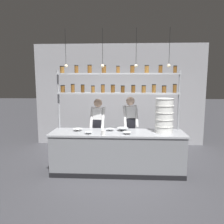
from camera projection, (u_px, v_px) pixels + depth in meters
name	position (u px, v px, depth m)	size (l,w,h in m)	color
ground_plane	(117.00, 172.00, 4.92)	(40.00, 40.00, 0.00)	#3D3D42
back_wall	(119.00, 95.00, 6.91)	(5.33, 0.12, 3.16)	#939399
prep_counter	(117.00, 152.00, 4.85)	(2.93, 0.76, 0.92)	gray
spice_shelf_unit	(118.00, 86.00, 4.97)	(2.82, 0.28, 2.39)	#999BA0
chef_left	(98.00, 127.00, 5.36)	(0.39, 0.32, 1.60)	black
chef_center	(130.00, 125.00, 5.38)	(0.40, 0.32, 1.65)	black
container_stack	(164.00, 116.00, 4.70)	(0.40, 0.40, 0.75)	white
prep_bowl_near_left	(127.00, 133.00, 4.59)	(0.18, 0.18, 0.05)	white
prep_bowl_center_front	(110.00, 130.00, 4.91)	(0.18, 0.18, 0.05)	silver
prep_bowl_center_back	(78.00, 130.00, 4.88)	(0.20, 0.20, 0.06)	white
prep_bowl_near_right	(123.00, 129.00, 4.91)	(0.25, 0.25, 0.07)	#B2B7BC
prep_bowl_far_left	(89.00, 133.00, 4.62)	(0.16, 0.16, 0.04)	silver
serving_cup_front	(103.00, 133.00, 4.54)	(0.09, 0.09, 0.09)	silver
pendant_light_row	(118.00, 64.00, 4.58)	(2.23, 0.07, 0.80)	black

